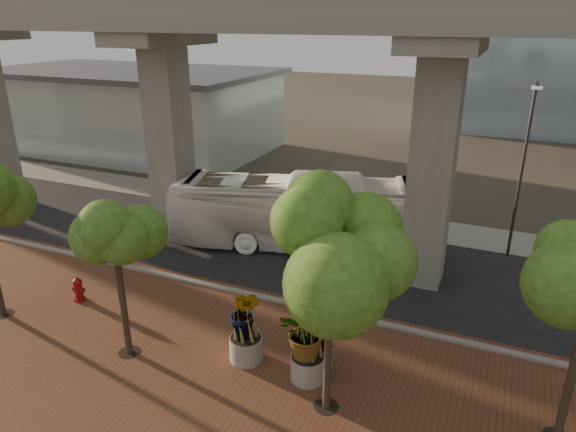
% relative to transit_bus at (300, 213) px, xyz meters
% --- Properties ---
extents(ground, '(160.00, 160.00, 0.00)m').
position_rel_transit_bus_xyz_m(ground, '(-0.11, -3.17, -1.68)').
color(ground, '#322E24').
rests_on(ground, ground).
extents(brick_plaza, '(70.00, 13.00, 0.06)m').
position_rel_transit_bus_xyz_m(brick_plaza, '(-0.11, -11.17, -1.65)').
color(brick_plaza, brown).
rests_on(brick_plaza, ground).
extents(asphalt_road, '(90.00, 8.00, 0.04)m').
position_rel_transit_bus_xyz_m(asphalt_road, '(-0.11, -1.17, -1.66)').
color(asphalt_road, black).
rests_on(asphalt_road, ground).
extents(curb_strip, '(70.00, 0.25, 0.16)m').
position_rel_transit_bus_xyz_m(curb_strip, '(-0.11, -5.17, -1.60)').
color(curb_strip, gray).
rests_on(curb_strip, ground).
extents(far_sidewalk, '(90.00, 3.00, 0.06)m').
position_rel_transit_bus_xyz_m(far_sidewalk, '(-0.11, 4.33, -1.65)').
color(far_sidewalk, gray).
rests_on(far_sidewalk, ground).
extents(transit_viaduct, '(72.00, 5.60, 12.40)m').
position_rel_transit_bus_xyz_m(transit_viaduct, '(-0.11, -1.17, 5.61)').
color(transit_viaduct, gray).
rests_on(transit_viaduct, ground).
extents(station_pavilion, '(23.00, 13.00, 6.30)m').
position_rel_transit_bus_xyz_m(station_pavilion, '(-20.11, 12.83, 1.54)').
color(station_pavilion, silver).
rests_on(station_pavilion, ground).
extents(transit_bus, '(12.33, 6.23, 3.35)m').
position_rel_transit_bus_xyz_m(transit_bus, '(0.00, 0.00, 0.00)').
color(transit_bus, white).
rests_on(transit_bus, ground).
extents(fire_hydrant, '(0.49, 0.44, 0.98)m').
position_rel_transit_bus_xyz_m(fire_hydrant, '(-5.74, -8.08, -1.15)').
color(fire_hydrant, maroon).
rests_on(fire_hydrant, ground).
extents(planter_front, '(2.26, 2.26, 2.49)m').
position_rel_transit_bus_xyz_m(planter_front, '(3.89, -8.88, -0.11)').
color(planter_front, '#AFAA9E').
rests_on(planter_front, ground).
extents(planter_right, '(2.02, 2.02, 2.16)m').
position_rel_transit_bus_xyz_m(planter_right, '(4.03, -8.23, -0.31)').
color(planter_right, '#ADA59C').
rests_on(planter_right, ground).
extents(planter_left, '(2.29, 2.29, 2.52)m').
position_rel_transit_bus_xyz_m(planter_left, '(1.78, -8.77, -0.09)').
color(planter_left, gray).
rests_on(planter_left, ground).
extents(street_tree_near_west, '(3.20, 3.20, 5.79)m').
position_rel_transit_bus_xyz_m(street_tree_near_west, '(-1.85, -9.96, 2.69)').
color(street_tree_near_west, '#413525').
rests_on(street_tree_near_west, ground).
extents(street_tree_near_east, '(4.01, 4.01, 6.75)m').
position_rel_transit_bus_xyz_m(street_tree_near_east, '(4.80, -9.77, 3.29)').
color(street_tree_near_east, '#413525').
rests_on(street_tree_near_east, ground).
extents(streetlamp_west, '(0.43, 1.25, 8.63)m').
position_rel_transit_bus_xyz_m(streetlamp_west, '(-10.91, 3.54, 3.36)').
color(streetlamp_west, '#29282D').
rests_on(streetlamp_west, ground).
extents(streetlamp_east, '(0.38, 1.12, 7.74)m').
position_rel_transit_bus_xyz_m(streetlamp_east, '(9.12, 2.58, 2.84)').
color(streetlamp_east, '#333338').
rests_on(streetlamp_east, ground).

